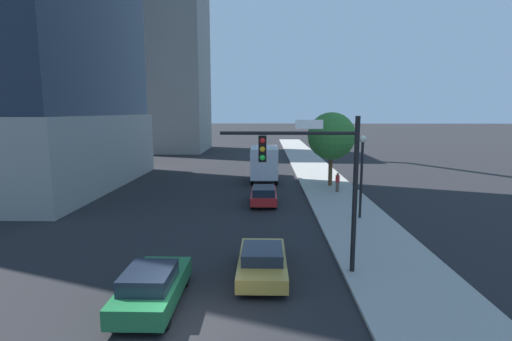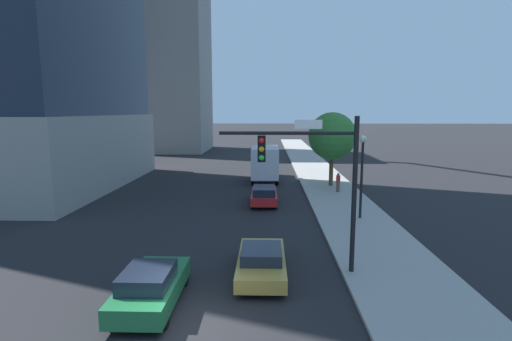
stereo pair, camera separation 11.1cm
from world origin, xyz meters
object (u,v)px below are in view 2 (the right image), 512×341
Objects in this scene: traffic_light_pole at (313,168)px; car_gold at (262,261)px; pedestrian_red_shirt at (338,182)px; car_green at (151,286)px; box_truck at (265,162)px; street_tree at (332,136)px; street_lamp at (362,164)px; construction_building at (167,44)px; car_red at (264,195)px.

traffic_light_pole is 1.38× the size of car_gold.
car_gold is 17.55m from pedestrian_red_shirt.
car_green is 4.61m from car_gold.
box_truck is (-2.07, 21.89, -2.67)m from traffic_light_pole.
street_tree reaches higher than car_green.
box_truck is at bearing 81.20° from car_green.
construction_building is at bearing 117.70° from street_lamp.
car_gold is (-2.07, -0.27, -3.86)m from traffic_light_pole.
box_truck is at bearing -60.63° from construction_building.
car_red is at bearing -90.00° from box_truck.
car_green is at bearing -76.78° from construction_building.
pedestrian_red_shirt reaches higher than car_green.
traffic_light_pole is at bearing 25.72° from car_green.
street_lamp is 8.35m from pedestrian_red_shirt.
street_lamp is 3.25× the size of pedestrian_red_shirt.
traffic_light_pole is 9.23m from street_lamp.
pedestrian_red_shirt is at bearing 32.42° from car_red.
street_tree reaches higher than car_red.
traffic_light_pole is at bearing -101.48° from street_tree.
construction_building is 25.71× the size of pedestrian_red_shirt.
street_lamp is 0.79× the size of street_tree.
car_green is (12.73, -54.15, -17.12)m from construction_building.
street_tree is at bearing 72.90° from car_gold.
traffic_light_pole is 22.15m from box_truck.
street_tree reaches higher than box_truck.
street_tree is 9.70m from car_red.
construction_building reaches higher than box_truck.
pedestrian_red_shirt is (6.07, -5.69, -0.88)m from box_truck.
construction_building is 45.05m from pedestrian_red_shirt.
street_tree is 0.90× the size of box_truck.
traffic_light_pole reaches higher than car_gold.
car_gold is at bearing -172.51° from traffic_light_pole.
construction_building is 8.66× the size of car_red.
construction_building is at bearing 109.95° from traffic_light_pole.
pedestrian_red_shirt is at bearing 62.53° from car_green.
street_tree reaches higher than car_gold.
street_tree is at bearing 92.94° from pedestrian_red_shirt.
pedestrian_red_shirt reaches higher than car_red.
box_truck is at bearing 153.88° from street_tree.
traffic_light_pole reaches higher than box_truck.
car_gold is 0.64× the size of box_truck.
street_lamp is at bearing -90.20° from pedestrian_red_shirt.
pedestrian_red_shirt is at bearing 89.80° from street_lamp.
car_red is (-6.04, 4.07, -2.87)m from street_lamp.
construction_building reaches higher than car_gold.
street_tree is at bearing -26.12° from box_truck.
street_lamp is at bearing -66.08° from box_truck.
car_gold is 22.19m from box_truck.
street_tree is at bearing 65.92° from car_green.
street_lamp is 15.14m from car_green.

